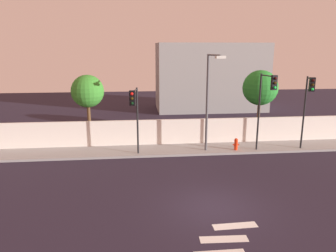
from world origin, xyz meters
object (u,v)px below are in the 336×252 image
traffic_light_left (266,97)px  traffic_light_right (308,98)px  fire_hydrant (236,144)px  roadside_tree_leftmost (88,92)px  traffic_light_center (135,108)px  roadside_tree_midleft (260,88)px  street_lamp_curbside (209,95)px

traffic_light_left → traffic_light_right: bearing=6.0°
fire_hydrant → roadside_tree_leftmost: size_ratio=0.16×
traffic_light_center → roadside_tree_midleft: size_ratio=0.82×
fire_hydrant → roadside_tree_midleft: size_ratio=0.15×
fire_hydrant → traffic_light_right: bearing=-6.2°
traffic_light_left → roadside_tree_midleft: (1.15, 3.96, 0.05)m
traffic_light_right → fire_hydrant: size_ratio=6.13×
traffic_light_left → street_lamp_curbside: (-3.57, 0.68, 0.06)m
roadside_tree_leftmost → roadside_tree_midleft: size_ratio=0.95×
traffic_light_left → roadside_tree_leftmost: bearing=161.4°
traffic_light_left → street_lamp_curbside: 3.64m
traffic_light_right → roadside_tree_leftmost: size_ratio=0.98×
street_lamp_curbside → fire_hydrant: 3.94m
traffic_light_left → street_lamp_curbside: size_ratio=0.81×
traffic_light_left → fire_hydrant: size_ratio=6.39×
traffic_light_right → street_lamp_curbside: 6.58m
traffic_light_center → roadside_tree_midleft: (9.51, 3.99, 0.61)m
roadside_tree_midleft → roadside_tree_leftmost: bearing=180.0°
traffic_light_left → fire_hydrant: bearing=152.5°
fire_hydrant → roadside_tree_leftmost: (-10.17, 3.14, 3.28)m
traffic_light_center → fire_hydrant: (6.80, 0.85, -2.76)m
roadside_tree_leftmost → roadside_tree_midleft: bearing=-0.0°
roadside_tree_leftmost → traffic_light_center: bearing=-49.8°
traffic_light_right → roadside_tree_midleft: (-1.84, 3.64, 0.23)m
street_lamp_curbside → roadside_tree_leftmost: size_ratio=1.26×
traffic_light_right → fire_hydrant: traffic_light_right is taller
street_lamp_curbside → roadside_tree_leftmost: bearing=158.1°
traffic_light_left → roadside_tree_midleft: size_ratio=0.97×
traffic_light_left → traffic_light_center: traffic_light_left is taller
fire_hydrant → traffic_light_center: bearing=-172.9°
traffic_light_center → street_lamp_curbside: bearing=8.5°
traffic_light_right → roadside_tree_leftmost: (-14.72, 3.64, 0.13)m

